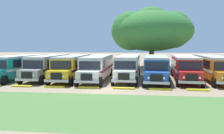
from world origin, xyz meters
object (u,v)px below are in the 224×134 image
Objects in this scene: parked_bus_slot_2 at (73,66)px; parked_bus_slot_3 at (98,66)px; broad_shade_tree at (152,30)px; parked_bus_slot_4 at (128,66)px; parked_bus_slot_0 at (21,65)px; parked_bus_slot_5 at (156,67)px; parked_bus_slot_6 at (185,67)px; parked_bus_slot_1 at (48,65)px; parked_bus_slot_7 at (213,67)px.

parked_bus_slot_2 is 3.11m from parked_bus_slot_3.
parked_bus_slot_4 is at bearing -104.14° from broad_shade_tree.
parked_bus_slot_0 is 16.52m from parked_bus_slot_5.
parked_bus_slot_0 is 1.00× the size of parked_bus_slot_6.
parked_bus_slot_1 is 6.37m from parked_bus_slot_3.
parked_bus_slot_3 is at bearing 85.91° from parked_bus_slot_2.
broad_shade_tree is at bearing -176.68° from parked_bus_slot_5.
parked_bus_slot_1 is at bearing -95.10° from parked_bus_slot_3.
broad_shade_tree is (16.69, 14.57, 5.14)m from parked_bus_slot_0.
broad_shade_tree is (0.17, 14.39, 5.14)m from parked_bus_slot_5.
parked_bus_slot_5 is (10.00, -0.05, 0.00)m from parked_bus_slot_2.
parked_bus_slot_4 is 9.84m from parked_bus_slot_7.
parked_bus_slot_1 is at bearing -87.00° from parked_bus_slot_7.
parked_bus_slot_6 is at bearing 96.47° from parked_bus_slot_0.
parked_bus_slot_3 is at bearing -84.14° from parked_bus_slot_7.
parked_bus_slot_7 is 15.96m from broad_shade_tree.
broad_shade_tree is at bearing 167.38° from parked_bus_slot_4.
parked_bus_slot_0 is 1.01× the size of parked_bus_slot_1.
parked_bus_slot_6 is (6.63, 0.00, 0.00)m from parked_bus_slot_4.
parked_bus_slot_7 is (19.79, 0.25, 0.00)m from parked_bus_slot_1.
parked_bus_slot_2 is at bearing -85.47° from parked_bus_slot_7.
parked_bus_slot_0 and parked_bus_slot_4 have the same top height.
parked_bus_slot_1 is 0.99× the size of parked_bus_slot_5.
parked_bus_slot_2 is (3.24, -0.40, 0.00)m from parked_bus_slot_1.
parked_bus_slot_2 is 6.74m from parked_bus_slot_4.
parked_bus_slot_2 is at bearing -125.31° from broad_shade_tree.
broad_shade_tree reaches higher than parked_bus_slot_7.
parked_bus_slot_5 is 15.28m from broad_shade_tree.
parked_bus_slot_2 is 0.99× the size of parked_bus_slot_6.
parked_bus_slot_4 is at bearing -87.61° from parked_bus_slot_7.
parked_bus_slot_0 is 1.01× the size of parked_bus_slot_3.
parked_bus_slot_4 and parked_bus_slot_7 have the same top height.
parked_bus_slot_0 is 22.74m from broad_shade_tree.
parked_bus_slot_3 is 13.47m from parked_bus_slot_7.
parked_bus_slot_1 is at bearing -87.14° from parked_bus_slot_4.
parked_bus_slot_5 is 3.41m from parked_bus_slot_6.
parked_bus_slot_5 is at bearing -81.63° from parked_bus_slot_7.
parked_bus_slot_5 is 0.72× the size of broad_shade_tree.
parked_bus_slot_6 is (10.24, 0.82, 0.00)m from parked_bus_slot_3.
parked_bus_slot_5 is at bearing 91.40° from parked_bus_slot_3.
parked_bus_slot_2 is (6.52, 0.23, 0.00)m from parked_bus_slot_0.
parked_bus_slot_7 is (9.84, 0.02, 0.00)m from parked_bus_slot_4.
parked_bus_slot_2 is 0.99× the size of parked_bus_slot_5.
parked_bus_slot_6 is at bearing -76.94° from broad_shade_tree.
parked_bus_slot_4 is 0.99× the size of parked_bus_slot_5.
parked_bus_slot_3 is at bearing -84.83° from parked_bus_slot_5.
parked_bus_slot_0 is 1.01× the size of parked_bus_slot_2.
parked_bus_slot_1 is 16.58m from parked_bus_slot_6.
parked_bus_slot_6 is 1.01× the size of parked_bus_slot_7.
parked_bus_slot_1 is 0.99× the size of parked_bus_slot_6.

